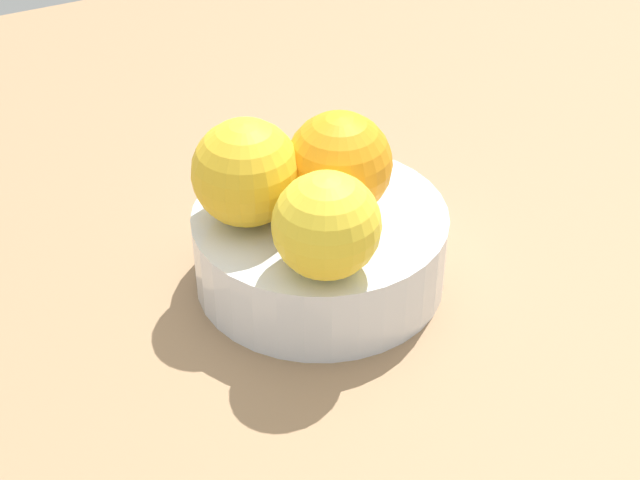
# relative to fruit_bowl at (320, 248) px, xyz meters

# --- Properties ---
(ground_plane) EXTENTS (1.10, 1.10, 0.02)m
(ground_plane) POSITION_rel_fruit_bowl_xyz_m (0.00, 0.00, -0.04)
(ground_plane) COLOR #997551
(fruit_bowl) EXTENTS (0.17, 0.17, 0.05)m
(fruit_bowl) POSITION_rel_fruit_bowl_xyz_m (0.00, 0.00, 0.00)
(fruit_bowl) COLOR silver
(fruit_bowl) RESTS_ON ground_plane
(orange_in_bowl_0) EXTENTS (0.07, 0.07, 0.07)m
(orange_in_bowl_0) POSITION_rel_fruit_bowl_xyz_m (0.00, 0.01, 0.06)
(orange_in_bowl_0) COLOR orange
(orange_in_bowl_0) RESTS_ON fruit_bowl
(orange_in_bowl_1) EXTENTS (0.07, 0.07, 0.07)m
(orange_in_bowl_1) POSITION_rel_fruit_bowl_xyz_m (0.05, -0.02, 0.06)
(orange_in_bowl_1) COLOR yellow
(orange_in_bowl_1) RESTS_ON fruit_bowl
(orange_in_bowl_2) EXTENTS (0.07, 0.07, 0.07)m
(orange_in_bowl_2) POSITION_rel_fruit_bowl_xyz_m (-0.02, -0.04, 0.06)
(orange_in_bowl_2) COLOR yellow
(orange_in_bowl_2) RESTS_ON fruit_bowl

